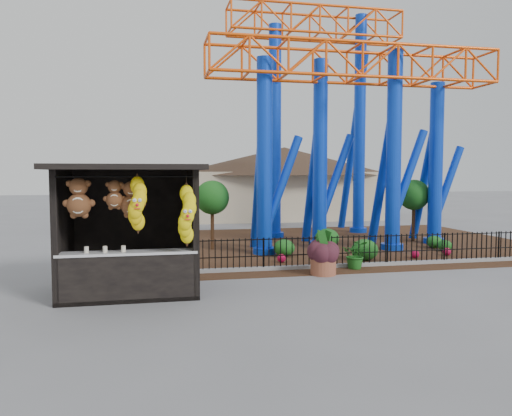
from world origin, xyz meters
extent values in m
plane|color=slate|center=(0.00, 0.00, 0.00)|extent=(120.00, 120.00, 0.00)
cube|color=#331E11|center=(4.00, 8.00, 0.01)|extent=(18.00, 12.00, 0.02)
cube|color=gray|center=(4.00, 3.00, 0.06)|extent=(18.00, 0.18, 0.12)
cube|color=black|center=(-3.00, 1.20, 0.05)|extent=(3.20, 2.60, 0.10)
cube|color=black|center=(-3.00, 2.44, 1.50)|extent=(3.20, 0.12, 3.00)
cube|color=black|center=(-4.54, 1.20, 1.50)|extent=(0.12, 2.60, 3.00)
cube|color=black|center=(-1.46, 1.20, 1.50)|extent=(0.12, 2.60, 3.00)
cube|color=black|center=(-3.00, 0.95, 3.06)|extent=(3.50, 3.40, 0.12)
cube|color=black|center=(-4.53, -0.03, 1.50)|extent=(0.14, 0.14, 3.00)
cube|color=black|center=(-1.47, -0.03, 1.50)|extent=(0.14, 0.14, 3.00)
cube|color=black|center=(-3.00, 0.15, 0.55)|extent=(3.00, 0.50, 1.10)
cube|color=silver|center=(-3.00, 0.15, 1.12)|extent=(3.10, 0.55, 0.06)
cylinder|color=black|center=(-3.00, -0.25, 2.85)|extent=(2.90, 0.04, 0.04)
cylinder|color=#0C39CC|center=(1.50, 6.00, 3.50)|extent=(0.56, 0.56, 7.00)
cylinder|color=#0C39CC|center=(1.50, 6.00, 0.12)|extent=(0.84, 0.84, 0.24)
cylinder|color=#0C39CC|center=(4.00, 7.20, 3.65)|extent=(0.56, 0.56, 7.30)
cylinder|color=#0C39CC|center=(4.00, 7.20, 0.12)|extent=(0.84, 0.84, 0.24)
cylinder|color=#0C39CC|center=(6.50, 6.00, 3.75)|extent=(0.56, 0.56, 7.50)
cylinder|color=#0C39CC|center=(6.50, 6.00, 0.12)|extent=(0.84, 0.84, 0.24)
cylinder|color=#0C39CC|center=(9.00, 7.20, 3.30)|extent=(0.56, 0.56, 6.60)
cylinder|color=#0C39CC|center=(9.00, 7.20, 0.12)|extent=(0.84, 0.84, 0.24)
cylinder|color=#0C39CC|center=(3.00, 10.50, 4.75)|extent=(0.56, 0.56, 9.50)
cylinder|color=#0C39CC|center=(3.00, 10.50, 0.12)|extent=(0.84, 0.84, 0.24)
cylinder|color=#0C39CC|center=(7.50, 11.50, 5.25)|extent=(0.56, 0.56, 10.50)
cylinder|color=#0C39CC|center=(7.50, 11.50, 0.12)|extent=(0.84, 0.84, 0.24)
cylinder|color=#0C39CC|center=(1.50, 6.90, 2.62)|extent=(0.36, 2.21, 5.85)
cylinder|color=#0C39CC|center=(2.20, 6.30, 2.45)|extent=(1.62, 0.32, 3.73)
cylinder|color=#0C39CC|center=(4.00, 8.10, 2.74)|extent=(0.36, 2.29, 6.10)
cylinder|color=#0C39CC|center=(4.70, 7.50, 2.55)|extent=(1.67, 0.32, 3.88)
cylinder|color=#0C39CC|center=(6.50, 6.90, 2.81)|extent=(0.36, 2.34, 6.26)
cylinder|color=#0C39CC|center=(7.20, 6.30, 2.62)|extent=(1.71, 0.32, 3.99)
cylinder|color=#0C39CC|center=(9.00, 8.10, 2.47)|extent=(0.36, 2.10, 5.53)
cylinder|color=#0C39CC|center=(9.70, 7.50, 2.31)|extent=(1.54, 0.32, 3.52)
cylinder|color=brown|center=(2.35, 2.09, 0.28)|extent=(0.85, 0.85, 0.55)
ellipsoid|color=#36151E|center=(2.35, 2.09, 0.87)|extent=(0.70, 0.70, 0.64)
imported|color=#194C16|center=(3.62, 2.70, 0.45)|extent=(1.02, 0.97, 0.89)
ellipsoid|color=#185118|center=(2.06, 5.32, 0.31)|extent=(0.74, 0.74, 0.59)
ellipsoid|color=#185118|center=(4.47, 3.96, 0.37)|extent=(0.89, 0.89, 0.71)
ellipsoid|color=#185118|center=(8.27, 5.98, 0.26)|extent=(0.60, 0.60, 0.48)
ellipsoid|color=#185118|center=(4.20, 6.89, 0.39)|extent=(0.95, 0.95, 0.76)
ellipsoid|color=#185118|center=(8.25, 5.23, 0.22)|extent=(0.52, 0.52, 0.41)
sphere|color=#AF0B36|center=(1.65, 4.15, 0.16)|extent=(0.28, 0.28, 0.28)
sphere|color=#AF0B36|center=(3.67, 4.68, 0.16)|extent=(0.28, 0.28, 0.28)
sphere|color=#AF0B36|center=(6.34, 4.00, 0.16)|extent=(0.28, 0.28, 0.28)
sphere|color=#AF0B36|center=(7.72, 4.28, 0.16)|extent=(0.28, 0.28, 0.28)
cube|color=#BFAD8C|center=(6.00, 20.00, 1.50)|extent=(12.00, 6.00, 3.00)
cone|color=#332319|center=(6.00, 20.00, 3.90)|extent=(15.00, 15.00, 1.80)
camera|label=1|loc=(-2.45, -11.41, 2.92)|focal=35.00mm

